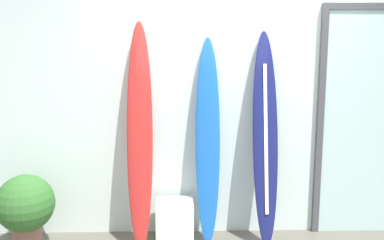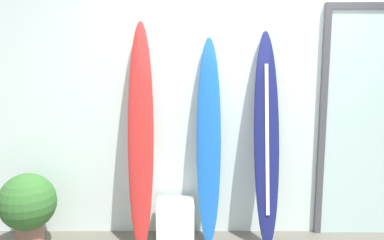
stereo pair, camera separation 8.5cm
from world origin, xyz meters
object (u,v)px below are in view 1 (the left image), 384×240
surfboard_crimson (140,137)px  glass_door (376,118)px  display_block_left (175,223)px  potted_plant (26,207)px  surfboard_navy (265,139)px  surfboard_cobalt (208,144)px

surfboard_crimson → glass_door: bearing=6.0°
display_block_left → potted_plant: size_ratio=0.57×
surfboard_navy → surfboard_crimson: bearing=-177.8°
display_block_left → surfboard_cobalt: bearing=14.2°
surfboard_navy → potted_plant: (-2.18, -0.16, -0.58)m
potted_plant → surfboard_cobalt: bearing=7.0°
display_block_left → surfboard_navy: bearing=2.7°
surfboard_cobalt → potted_plant: size_ratio=2.72×
surfboard_navy → display_block_left: (-0.84, -0.04, -0.79)m
surfboard_cobalt → surfboard_navy: (0.53, -0.04, 0.05)m
surfboard_crimson → display_block_left: bearing=0.9°
surfboard_cobalt → potted_plant: bearing=-173.0°
surfboard_cobalt → glass_door: (1.65, 0.15, 0.21)m
surfboard_crimson → potted_plant: surfboard_crimson is taller
surfboard_navy → potted_plant: size_ratio=2.81×
surfboard_crimson → surfboard_cobalt: bearing=7.6°
potted_plant → glass_door: bearing=6.1°
surfboard_crimson → glass_door: 2.30m
surfboard_crimson → surfboard_navy: surfboard_crimson is taller
surfboard_cobalt → display_block_left: 0.81m
surfboard_cobalt → surfboard_navy: 0.53m
glass_door → potted_plant: (-3.30, -0.36, -0.74)m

